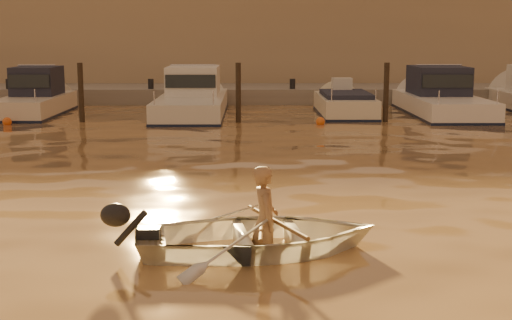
{
  "coord_description": "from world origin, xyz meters",
  "views": [
    {
      "loc": [
        0.18,
        -10.25,
        2.97
      ],
      "look_at": [
        0.29,
        2.2,
        0.75
      ],
      "focal_mm": 50.0,
      "sensor_mm": 36.0,
      "label": 1
    }
  ],
  "objects_px": {
    "person": "(265,220)",
    "waterfront_building": "(246,45)",
    "moored_boat_2": "(192,98)",
    "moored_boat_4": "(442,98)",
    "moored_boat_1": "(34,98)",
    "dinghy": "(258,236)",
    "moored_boat_3": "(345,109)"
  },
  "relations": [
    {
      "from": "dinghy",
      "to": "moored_boat_1",
      "type": "distance_m",
      "value": 18.63
    },
    {
      "from": "moored_boat_2",
      "to": "moored_boat_1",
      "type": "bearing_deg",
      "value": 180.0
    },
    {
      "from": "dinghy",
      "to": "person",
      "type": "xyz_separation_m",
      "value": [
        0.1,
        0.01,
        0.22
      ]
    },
    {
      "from": "moored_boat_1",
      "to": "moored_boat_2",
      "type": "bearing_deg",
      "value": 0.0
    },
    {
      "from": "moored_boat_1",
      "to": "waterfront_building",
      "type": "xyz_separation_m",
      "value": [
        7.76,
        11.0,
        1.77
      ]
    },
    {
      "from": "person",
      "to": "moored_boat_2",
      "type": "distance_m",
      "value": 16.95
    },
    {
      "from": "moored_boat_2",
      "to": "person",
      "type": "bearing_deg",
      "value": -82.1
    },
    {
      "from": "dinghy",
      "to": "moored_boat_4",
      "type": "height_order",
      "value": "moored_boat_4"
    },
    {
      "from": "moored_boat_1",
      "to": "moored_boat_4",
      "type": "height_order",
      "value": "same"
    },
    {
      "from": "moored_boat_3",
      "to": "waterfront_building",
      "type": "relative_size",
      "value": 0.12
    },
    {
      "from": "moored_boat_3",
      "to": "moored_boat_4",
      "type": "bearing_deg",
      "value": 0.0
    },
    {
      "from": "moored_boat_4",
      "to": "dinghy",
      "type": "bearing_deg",
      "value": -112.66
    },
    {
      "from": "moored_boat_4",
      "to": "waterfront_building",
      "type": "xyz_separation_m",
      "value": [
        -7.31,
        11.0,
        1.77
      ]
    },
    {
      "from": "moored_boat_2",
      "to": "dinghy",
      "type": "bearing_deg",
      "value": -82.44
    },
    {
      "from": "moored_boat_3",
      "to": "moored_boat_4",
      "type": "distance_m",
      "value": 3.63
    },
    {
      "from": "moored_boat_4",
      "to": "moored_boat_3",
      "type": "bearing_deg",
      "value": 180.0
    },
    {
      "from": "moored_boat_1",
      "to": "moored_boat_4",
      "type": "distance_m",
      "value": 15.07
    },
    {
      "from": "waterfront_building",
      "to": "moored_boat_1",
      "type": "bearing_deg",
      "value": -125.2
    },
    {
      "from": "moored_boat_3",
      "to": "moored_boat_1",
      "type": "bearing_deg",
      "value": 180.0
    },
    {
      "from": "moored_boat_2",
      "to": "waterfront_building",
      "type": "relative_size",
      "value": 0.17
    },
    {
      "from": "moored_boat_1",
      "to": "moored_boat_3",
      "type": "height_order",
      "value": "moored_boat_1"
    },
    {
      "from": "dinghy",
      "to": "moored_boat_3",
      "type": "distance_m",
      "value": 17.14
    },
    {
      "from": "moored_boat_4",
      "to": "waterfront_building",
      "type": "bearing_deg",
      "value": 123.6
    },
    {
      "from": "moored_boat_2",
      "to": "moored_boat_3",
      "type": "relative_size",
      "value": 1.44
    },
    {
      "from": "moored_boat_2",
      "to": "waterfront_building",
      "type": "distance_m",
      "value": 11.31
    },
    {
      "from": "dinghy",
      "to": "person",
      "type": "height_order",
      "value": "person"
    },
    {
      "from": "dinghy",
      "to": "person",
      "type": "distance_m",
      "value": 0.25
    },
    {
      "from": "person",
      "to": "dinghy",
      "type": "bearing_deg",
      "value": 90.0
    },
    {
      "from": "moored_boat_2",
      "to": "waterfront_building",
      "type": "height_order",
      "value": "waterfront_building"
    },
    {
      "from": "person",
      "to": "moored_boat_2",
      "type": "bearing_deg",
      "value": -0.38
    },
    {
      "from": "person",
      "to": "waterfront_building",
      "type": "distance_m",
      "value": 27.86
    },
    {
      "from": "waterfront_building",
      "to": "dinghy",
      "type": "bearing_deg",
      "value": -89.39
    }
  ]
}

